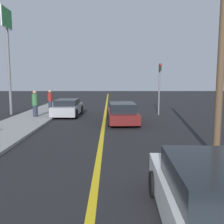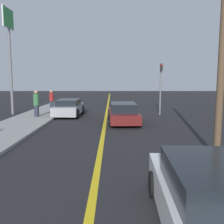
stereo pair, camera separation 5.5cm
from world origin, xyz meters
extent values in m
cube|color=gold|center=(0.00, 18.00, 0.00)|extent=(0.20, 60.00, 0.01)
cube|color=gray|center=(-5.01, 14.38, 0.07)|extent=(2.99, 28.75, 0.14)
cube|color=silver|center=(2.21, 3.61, 0.50)|extent=(1.96, 4.10, 0.66)
cube|color=black|center=(2.21, 3.40, 1.08)|extent=(1.66, 2.28, 0.50)
cylinder|color=black|center=(1.43, 4.89, 0.30)|extent=(0.25, 0.62, 0.61)
cube|color=maroon|center=(1.16, 15.06, 0.47)|extent=(1.88, 4.53, 0.56)
cube|color=black|center=(1.16, 14.83, 1.01)|extent=(1.61, 2.51, 0.53)
cylinder|color=black|center=(0.29, 16.41, 0.35)|extent=(0.24, 0.70, 0.69)
cylinder|color=black|center=(1.93, 16.47, 0.35)|extent=(0.24, 0.70, 0.69)
cylinder|color=black|center=(0.38, 13.64, 0.35)|extent=(0.24, 0.70, 0.69)
cylinder|color=black|center=(2.02, 13.70, 0.35)|extent=(0.24, 0.70, 0.69)
cube|color=#9E9EA3|center=(-2.81, 18.11, 0.50)|extent=(1.85, 4.22, 0.64)
cube|color=black|center=(-2.81, 17.90, 1.04)|extent=(1.59, 2.33, 0.44)
cylinder|color=black|center=(-3.60, 19.43, 0.33)|extent=(0.24, 0.66, 0.66)
cylinder|color=black|center=(-1.95, 19.39, 0.33)|extent=(0.24, 0.66, 0.66)
cylinder|color=black|center=(-3.67, 16.84, 0.33)|extent=(0.24, 0.66, 0.66)
cylinder|color=black|center=(-2.01, 16.80, 0.33)|extent=(0.24, 0.66, 0.66)
cylinder|color=#282D3D|center=(-4.86, 16.75, 0.54)|extent=(0.33, 0.33, 0.79)
cylinder|color=#336B3D|center=(-4.86, 16.75, 1.33)|extent=(0.39, 0.39, 0.79)
sphere|color=tan|center=(-4.86, 16.75, 1.86)|extent=(0.25, 0.25, 0.25)
cylinder|color=#282D3D|center=(-4.88, 21.26, 0.50)|extent=(0.33, 0.33, 0.71)
cylinder|color=maroon|center=(-4.88, 21.26, 1.21)|extent=(0.39, 0.39, 0.71)
sphere|color=tan|center=(-4.88, 21.26, 1.70)|extent=(0.26, 0.26, 0.26)
cylinder|color=slate|center=(4.17, 18.56, 1.96)|extent=(0.12, 0.12, 3.92)
cube|color=black|center=(4.17, 18.38, 3.64)|extent=(0.18, 0.18, 0.55)
sphere|color=red|center=(4.17, 18.29, 3.81)|extent=(0.14, 0.14, 0.14)
cylinder|color=slate|center=(-7.41, 18.93, 3.32)|extent=(0.20, 0.20, 6.64)
cube|color=silver|center=(-7.41, 18.93, 7.34)|extent=(0.08, 1.91, 1.50)
cube|color=#238438|center=(-7.41, 18.93, 7.34)|extent=(0.12, 1.79, 1.38)
cylinder|color=brown|center=(4.12, 7.84, 3.52)|extent=(0.24, 0.24, 7.03)
camera|label=1|loc=(0.39, -0.63, 2.71)|focal=40.00mm
camera|label=2|loc=(0.45, -0.63, 2.71)|focal=40.00mm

